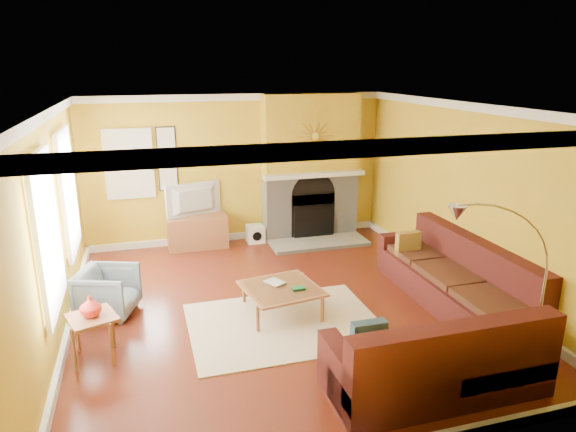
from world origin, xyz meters
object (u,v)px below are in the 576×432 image
object	(u,v)px
coffee_table	(282,300)
sectional_sofa	(402,292)
armchair	(108,292)
side_table	(94,338)
media_console	(197,232)
arc_lamp	(501,293)

from	to	relation	value
coffee_table	sectional_sofa	bearing A→B (deg)	-28.74
armchair	sectional_sofa	bearing A→B (deg)	-90.83
sectional_sofa	side_table	bearing A→B (deg)	176.23
side_table	media_console	bearing A→B (deg)	65.61
media_console	arc_lamp	distance (m)	5.59
armchair	side_table	world-z (taller)	armchair
coffee_table	armchair	world-z (taller)	armchair
coffee_table	side_table	size ratio (longest dim) A/B	1.77
arc_lamp	coffee_table	bearing A→B (deg)	130.56
sectional_sofa	arc_lamp	distance (m)	1.45
side_table	coffee_table	bearing A→B (deg)	12.31
side_table	arc_lamp	xyz separation A→B (m)	(4.07, -1.54, 0.70)
side_table	armchair	bearing A→B (deg)	84.62
sectional_sofa	arc_lamp	size ratio (longest dim) A/B	1.84
coffee_table	arc_lamp	xyz separation A→B (m)	(1.75, -2.05, 0.78)
media_console	arc_lamp	size ratio (longest dim) A/B	0.55
media_console	arc_lamp	bearing A→B (deg)	-62.99
coffee_table	media_console	xyz separation A→B (m)	(-0.77, 2.90, 0.11)
coffee_table	media_console	distance (m)	3.00
side_table	arc_lamp	distance (m)	4.40
armchair	media_console	bearing A→B (deg)	-12.26
side_table	sectional_sofa	bearing A→B (deg)	-3.77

